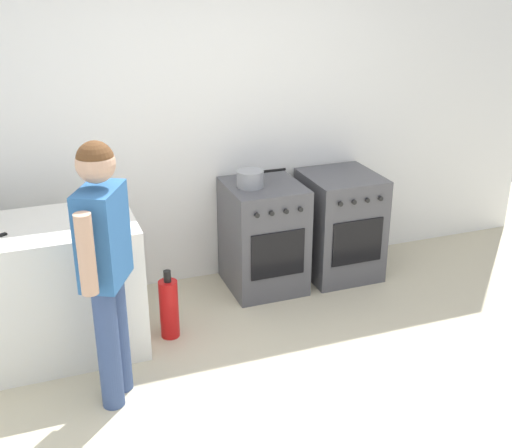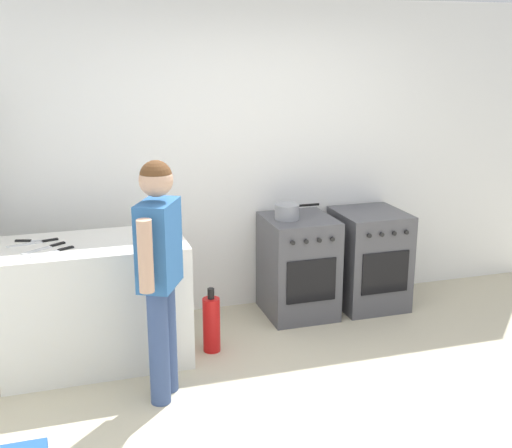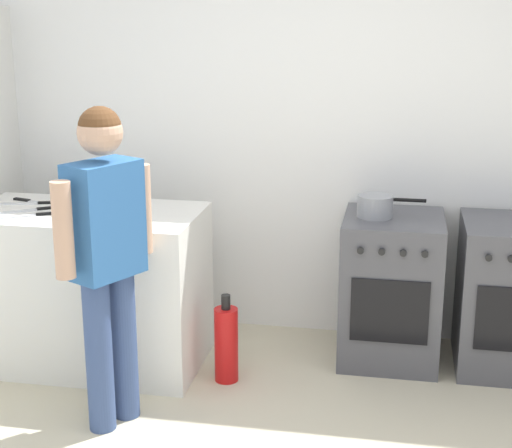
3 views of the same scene
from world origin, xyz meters
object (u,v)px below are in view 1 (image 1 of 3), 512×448
(oven_right, at_px, (340,225))
(fire_extinguisher, at_px, (169,308))
(oven_left, at_px, (263,236))
(person, at_px, (105,256))
(pot, at_px, (251,179))

(oven_right, distance_m, fire_extinguisher, 1.62)
(oven_left, relative_size, fire_extinguisher, 1.70)
(oven_left, bearing_deg, oven_right, 0.00)
(oven_left, distance_m, oven_right, 0.66)
(oven_right, bearing_deg, oven_left, -180.00)
(oven_left, xyz_separation_m, oven_right, (0.66, 0.00, 0.00))
(person, distance_m, fire_extinguisher, 1.00)
(oven_left, height_order, oven_right, same)
(pot, bearing_deg, fire_extinguisher, -148.53)
(oven_right, xyz_separation_m, pot, (-0.77, -0.01, 0.49))
(person, bearing_deg, oven_left, 37.79)
(oven_right, height_order, pot, pot)
(pot, bearing_deg, oven_left, 6.19)
(oven_left, bearing_deg, fire_extinguisher, -151.22)
(pot, distance_m, person, 1.57)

